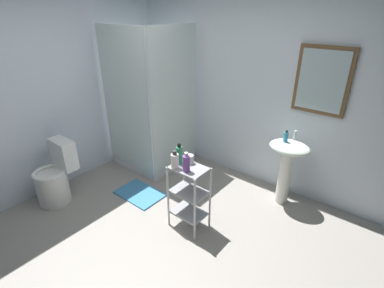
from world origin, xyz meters
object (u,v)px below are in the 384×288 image
at_px(hand_soap_bottle, 286,137).
at_px(bath_mat, 140,194).
at_px(pedestal_sink, 287,160).
at_px(lotion_bottle_white, 175,161).
at_px(shower_stall, 153,137).
at_px(rinse_cup, 190,159).
at_px(toilet, 55,178).
at_px(body_wash_bottle_green, 179,155).
at_px(storage_cart, 189,193).
at_px(conditioner_bottle_purple, 186,163).

relative_size(hand_soap_bottle, bath_mat, 0.23).
xyz_separation_m(pedestal_sink, lotion_bottle_white, (-0.72, -1.14, 0.24)).
bearing_deg(shower_stall, rinse_cup, -27.78).
xyz_separation_m(pedestal_sink, bath_mat, (-1.48, -1.01, -0.57)).
xyz_separation_m(toilet, rinse_cup, (1.51, 0.73, 0.47)).
bearing_deg(pedestal_sink, hand_soap_bottle, -159.95).
distance_m(body_wash_bottle_green, bath_mat, 1.11).
xyz_separation_m(toilet, body_wash_bottle_green, (1.44, 0.65, 0.53)).
distance_m(shower_stall, toilet, 1.41).
relative_size(pedestal_sink, storage_cart, 1.09).
xyz_separation_m(toilet, hand_soap_bottle, (2.12, 1.69, 0.56)).
bearing_deg(hand_soap_bottle, shower_stall, -170.11).
xyz_separation_m(storage_cart, conditioner_bottle_purple, (0.02, -0.07, 0.39)).
bearing_deg(rinse_cup, toilet, -154.28).
height_order(pedestal_sink, hand_soap_bottle, hand_soap_bottle).
xyz_separation_m(shower_stall, conditioner_bottle_purple, (1.29, -0.79, 0.37)).
height_order(storage_cart, bath_mat, storage_cart).
xyz_separation_m(storage_cart, hand_soap_bottle, (0.56, 1.04, 0.43)).
distance_m(pedestal_sink, storage_cart, 1.23).
bearing_deg(body_wash_bottle_green, shower_stall, 147.99).
height_order(conditioner_bottle_purple, rinse_cup, conditioner_bottle_purple).
bearing_deg(toilet, lotion_bottle_white, 21.06).
distance_m(toilet, bath_mat, 1.03).
xyz_separation_m(hand_soap_bottle, conditioner_bottle_purple, (-0.53, -1.10, -0.04)).
bearing_deg(bath_mat, shower_stall, 121.09).
distance_m(pedestal_sink, conditioner_bottle_purple, 1.29).
distance_m(shower_stall, lotion_bottle_white, 1.46).
bearing_deg(toilet, body_wash_bottle_green, 24.45).
bearing_deg(hand_soap_bottle, toilet, -141.52).
relative_size(pedestal_sink, hand_soap_bottle, 5.94).
xyz_separation_m(toilet, conditioner_bottle_purple, (1.59, 0.58, 0.52)).
xyz_separation_m(shower_stall, hand_soap_bottle, (1.83, 0.32, 0.41)).
xyz_separation_m(pedestal_sink, conditioner_bottle_purple, (-0.59, -1.12, 0.25)).
bearing_deg(storage_cart, conditioner_bottle_purple, -69.81).
bearing_deg(body_wash_bottle_green, hand_soap_bottle, 56.45).
height_order(pedestal_sink, conditioner_bottle_purple, conditioner_bottle_purple).
bearing_deg(storage_cart, shower_stall, 150.48).
distance_m(storage_cart, bath_mat, 0.97).
height_order(conditioner_bottle_purple, lotion_bottle_white, conditioner_bottle_purple).
bearing_deg(lotion_bottle_white, shower_stall, 145.30).
height_order(body_wash_bottle_green, lotion_bottle_white, body_wash_bottle_green).
bearing_deg(hand_soap_bottle, body_wash_bottle_green, -123.55).
relative_size(conditioner_bottle_purple, rinse_cup, 2.30).
relative_size(shower_stall, bath_mat, 3.33).
height_order(toilet, body_wash_bottle_green, body_wash_bottle_green).
height_order(lotion_bottle_white, rinse_cup, lotion_bottle_white).
height_order(pedestal_sink, lotion_bottle_white, lotion_bottle_white).
height_order(toilet, bath_mat, toilet).
relative_size(shower_stall, storage_cart, 2.70).
relative_size(storage_cart, hand_soap_bottle, 5.43).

